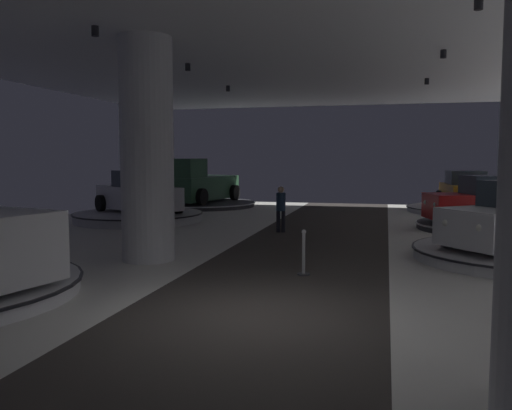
% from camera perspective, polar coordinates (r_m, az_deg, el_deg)
% --- Properties ---
extents(ground, '(24.00, 44.00, 0.06)m').
position_cam_1_polar(ground, '(8.78, -0.56, -12.03)').
color(ground, silver).
extents(column_left, '(1.31, 1.31, 5.50)m').
position_cam_1_polar(column_left, '(13.42, -11.69, 5.79)').
color(column_left, silver).
rests_on(column_left, ground).
extents(display_platform_far_right, '(4.97, 4.97, 0.23)m').
position_cam_1_polar(display_platform_far_right, '(20.62, 23.71, -2.11)').
color(display_platform_far_right, '#333338').
rests_on(display_platform_far_right, ground).
extents(display_car_far_right, '(4.52, 3.03, 1.71)m').
position_cam_1_polar(display_car_far_right, '(20.55, 23.88, 0.29)').
color(display_car_far_right, red).
rests_on(display_car_far_right, display_platform_far_right).
extents(display_platform_deep_right, '(5.37, 5.37, 0.26)m').
position_cam_1_polar(display_platform_deep_right, '(26.91, 21.61, -0.42)').
color(display_platform_deep_right, silver).
rests_on(display_platform_deep_right, ground).
extents(display_car_deep_right, '(2.39, 4.31, 1.71)m').
position_cam_1_polar(display_car_deep_right, '(26.88, 21.66, 1.45)').
color(display_car_deep_right, '#B77519').
rests_on(display_car_deep_right, display_platform_deep_right).
extents(display_platform_deep_left, '(5.95, 5.95, 0.24)m').
position_cam_1_polar(display_platform_deep_left, '(28.34, -6.09, 0.14)').
color(display_platform_deep_left, '#333338').
rests_on(display_platform_deep_left, ground).
extents(pickup_truck_deep_left, '(3.35, 5.58, 2.30)m').
position_cam_1_polar(pickup_truck_deep_left, '(27.99, -6.43, 2.20)').
color(pickup_truck_deep_left, '#2D5638').
rests_on(pickup_truck_deep_left, display_platform_deep_left).
extents(display_platform_far_left, '(5.22, 5.22, 0.36)m').
position_cam_1_polar(display_platform_far_left, '(22.02, -12.57, -1.20)').
color(display_platform_far_left, '#B7B7BC').
rests_on(display_platform_far_left, ground).
extents(display_car_far_left, '(4.44, 3.96, 1.71)m').
position_cam_1_polar(display_car_far_left, '(21.92, -12.58, 1.20)').
color(display_car_far_left, silver).
rests_on(display_car_far_left, display_platform_far_left).
extents(visitor_walking_near, '(0.32, 0.32, 1.59)m').
position_cam_1_polar(visitor_walking_near, '(18.20, 2.70, -0.14)').
color(visitor_walking_near, black).
rests_on(visitor_walking_near, ground).
extents(stanchion_a, '(0.28, 0.28, 1.01)m').
position_cam_1_polar(stanchion_a, '(11.66, 5.16, -5.75)').
color(stanchion_a, '#333338').
rests_on(stanchion_a, ground).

